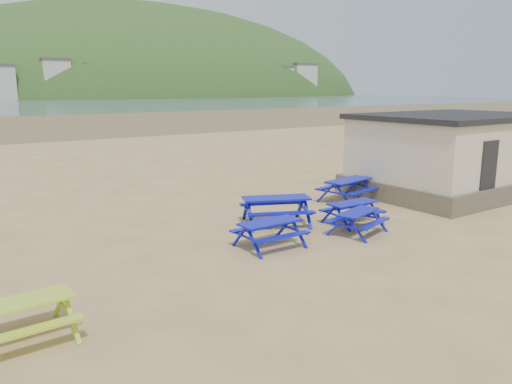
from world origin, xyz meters
TOP-DOWN VIEW (x-y plane):
  - ground at (0.00, 0.00)m, footprint 400.00×400.00m
  - picnic_table_blue_b at (1.80, 1.05)m, footprint 2.54×2.33m
  - picnic_table_blue_c at (5.90, 2.06)m, footprint 2.26×1.95m
  - picnic_table_blue_d at (0.30, -0.67)m, footprint 1.71×1.38m
  - picnic_table_blue_e at (3.15, -1.10)m, footprint 1.91×1.71m
  - picnic_table_blue_f at (3.80, -0.24)m, footprint 1.65×1.33m
  - picnic_table_yellow at (-6.11, -2.41)m, footprint 1.79×1.48m
  - amenity_block at (10.50, 1.00)m, footprint 7.40×5.40m
  - headland_town at (90.00, 229.68)m, footprint 264.00×144.00m

SIDE VIEW (x-z plane):
  - headland_town at x=90.00m, z-range -63.91..44.09m
  - ground at x=0.00m, z-range 0.00..0.00m
  - picnic_table_blue_e at x=3.15m, z-range 0.00..0.67m
  - picnic_table_blue_f at x=3.80m, z-range 0.00..0.69m
  - picnic_table_blue_d at x=0.30m, z-range 0.00..0.71m
  - picnic_table_yellow at x=-6.11m, z-range 0.00..0.72m
  - picnic_table_blue_c at x=5.90m, z-range 0.00..0.84m
  - picnic_table_blue_b at x=1.80m, z-range 0.00..0.86m
  - amenity_block at x=10.50m, z-range -0.01..3.14m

